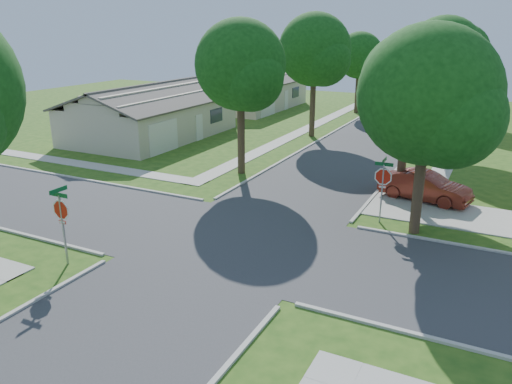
{
  "coord_description": "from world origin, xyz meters",
  "views": [
    {
      "loc": [
        9.11,
        -16.57,
        8.4
      ],
      "look_at": [
        -0.08,
        1.76,
        1.6
      ],
      "focal_mm": 35.0,
      "sensor_mm": 36.0,
      "label": 1
    }
  ],
  "objects_px": {
    "tree_e_near": "(410,86)",
    "tree_w_far": "(360,58)",
    "house_nw_far": "(250,94)",
    "stop_sign_ne": "(383,179)",
    "car_driveway": "(425,187)",
    "stop_sign_sw": "(61,213)",
    "tree_e_mid": "(443,60)",
    "house_nw_near": "(152,118)",
    "car_curb_west": "(393,100)",
    "tree_w_mid": "(315,53)",
    "tree_ne_corner": "(429,102)",
    "tree_w_near": "(241,69)",
    "tree_e_far": "(461,55)",
    "car_curb_east": "(409,114)"
  },
  "relations": [
    {
      "from": "stop_sign_sw",
      "to": "tree_ne_corner",
      "type": "bearing_deg",
      "value": 38.84
    },
    {
      "from": "car_curb_east",
      "to": "tree_w_mid",
      "type": "bearing_deg",
      "value": -126.13
    },
    {
      "from": "stop_sign_sw",
      "to": "tree_e_mid",
      "type": "bearing_deg",
      "value": 69.8
    },
    {
      "from": "tree_e_far",
      "to": "car_curb_east",
      "type": "xyz_separation_m",
      "value": [
        -3.55,
        -3.2,
        -5.17
      ]
    },
    {
      "from": "tree_e_near",
      "to": "stop_sign_sw",
      "type": "bearing_deg",
      "value": -124.59
    },
    {
      "from": "house_nw_far",
      "to": "car_curb_east",
      "type": "relative_size",
      "value": 2.87
    },
    {
      "from": "stop_sign_ne",
      "to": "tree_w_near",
      "type": "xyz_separation_m",
      "value": [
        -9.34,
        4.31,
        4.08
      ]
    },
    {
      "from": "tree_e_near",
      "to": "tree_w_mid",
      "type": "bearing_deg",
      "value": 128.05
    },
    {
      "from": "stop_sign_ne",
      "to": "tree_e_mid",
      "type": "height_order",
      "value": "tree_e_mid"
    },
    {
      "from": "house_nw_near",
      "to": "car_curb_west",
      "type": "relative_size",
      "value": 2.86
    },
    {
      "from": "car_curb_east",
      "to": "house_nw_near",
      "type": "bearing_deg",
      "value": -142.74
    },
    {
      "from": "tree_w_mid",
      "to": "tree_ne_corner",
      "type": "xyz_separation_m",
      "value": [
        11.0,
        -16.8,
        -0.9
      ]
    },
    {
      "from": "tree_e_near",
      "to": "house_nw_far",
      "type": "bearing_deg",
      "value": 132.06
    },
    {
      "from": "stop_sign_ne",
      "to": "tree_w_mid",
      "type": "bearing_deg",
      "value": 119.8
    },
    {
      "from": "tree_w_near",
      "to": "tree_w_mid",
      "type": "relative_size",
      "value": 0.94
    },
    {
      "from": "stop_sign_sw",
      "to": "tree_e_mid",
      "type": "relative_size",
      "value": 0.32
    },
    {
      "from": "stop_sign_sw",
      "to": "tree_e_near",
      "type": "height_order",
      "value": "tree_e_near"
    },
    {
      "from": "stop_sign_sw",
      "to": "stop_sign_ne",
      "type": "distance_m",
      "value": 13.29
    },
    {
      "from": "house_nw_near",
      "to": "tree_w_mid",
      "type": "bearing_deg",
      "value": 27.9
    },
    {
      "from": "tree_e_near",
      "to": "tree_w_mid",
      "type": "xyz_separation_m",
      "value": [
        -9.39,
        12.0,
        0.85
      ]
    },
    {
      "from": "house_nw_near",
      "to": "car_curb_west",
      "type": "height_order",
      "value": "house_nw_near"
    },
    {
      "from": "tree_e_far",
      "to": "tree_w_far",
      "type": "height_order",
      "value": "tree_e_far"
    },
    {
      "from": "stop_sign_ne",
      "to": "tree_w_near",
      "type": "distance_m",
      "value": 11.07
    },
    {
      "from": "stop_sign_sw",
      "to": "tree_w_near",
      "type": "xyz_separation_m",
      "value": [
        0.06,
        13.71,
        4.08
      ]
    },
    {
      "from": "tree_e_near",
      "to": "tree_w_far",
      "type": "relative_size",
      "value": 1.03
    },
    {
      "from": "stop_sign_sw",
      "to": "car_driveway",
      "type": "bearing_deg",
      "value": 51.39
    },
    {
      "from": "tree_w_mid",
      "to": "tree_e_near",
      "type": "bearing_deg",
      "value": -51.95
    },
    {
      "from": "stop_sign_ne",
      "to": "car_driveway",
      "type": "bearing_deg",
      "value": 72.0
    },
    {
      "from": "house_nw_near",
      "to": "car_curb_west",
      "type": "xyz_separation_m",
      "value": [
        13.7,
        24.99,
        -0.83
      ]
    },
    {
      "from": "tree_w_mid",
      "to": "car_curb_west",
      "type": "height_order",
      "value": "tree_w_mid"
    },
    {
      "from": "house_nw_near",
      "to": "stop_sign_ne",
      "type": "bearing_deg",
      "value": -26.46
    },
    {
      "from": "tree_e_far",
      "to": "tree_w_far",
      "type": "xyz_separation_m",
      "value": [
        -9.4,
        -0.0,
        -0.47
      ]
    },
    {
      "from": "stop_sign_sw",
      "to": "car_curb_west",
      "type": "distance_m",
      "value": 44.77
    },
    {
      "from": "stop_sign_sw",
      "to": "stop_sign_ne",
      "type": "xyz_separation_m",
      "value": [
        9.4,
        9.4,
        0.0
      ]
    },
    {
      "from": "tree_e_near",
      "to": "tree_w_far",
      "type": "distance_m",
      "value": 26.71
    },
    {
      "from": "tree_e_mid",
      "to": "car_driveway",
      "type": "xyz_separation_m",
      "value": [
        1.24,
        -12.31,
        -5.51
      ]
    },
    {
      "from": "house_nw_near",
      "to": "house_nw_far",
      "type": "relative_size",
      "value": 1.0
    },
    {
      "from": "car_curb_west",
      "to": "car_curb_east",
      "type": "bearing_deg",
      "value": 117.21
    },
    {
      "from": "tree_e_mid",
      "to": "car_curb_east",
      "type": "relative_size",
      "value": 1.94
    },
    {
      "from": "car_curb_east",
      "to": "tree_w_near",
      "type": "bearing_deg",
      "value": -110.34
    },
    {
      "from": "tree_w_mid",
      "to": "stop_sign_sw",
      "type": "bearing_deg",
      "value": -90.13
    },
    {
      "from": "car_curb_west",
      "to": "car_driveway",
      "type": "bearing_deg",
      "value": 111.25
    },
    {
      "from": "stop_sign_ne",
      "to": "tree_e_mid",
      "type": "relative_size",
      "value": 0.32
    },
    {
      "from": "stop_sign_sw",
      "to": "tree_w_mid",
      "type": "xyz_separation_m",
      "value": [
        0.06,
        25.71,
        4.46
      ]
    },
    {
      "from": "tree_e_mid",
      "to": "tree_w_far",
      "type": "distance_m",
      "value": 16.06
    },
    {
      "from": "house_nw_near",
      "to": "house_nw_far",
      "type": "height_order",
      "value": "same"
    },
    {
      "from": "house_nw_far",
      "to": "car_driveway",
      "type": "xyz_separation_m",
      "value": [
        21.99,
        -23.3,
        -0.78
      ]
    },
    {
      "from": "car_curb_east",
      "to": "car_curb_west",
      "type": "distance_m",
      "value": 9.83
    },
    {
      "from": "tree_w_near",
      "to": "tree_ne_corner",
      "type": "xyz_separation_m",
      "value": [
        11.0,
        -4.8,
        -0.52
      ]
    },
    {
      "from": "tree_w_near",
      "to": "tree_w_far",
      "type": "relative_size",
      "value": 1.12
    }
  ]
}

